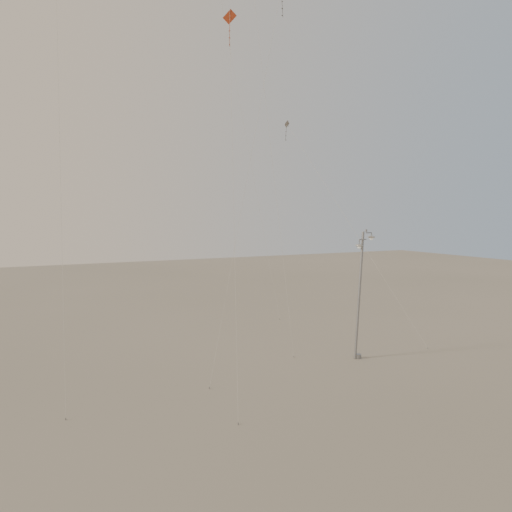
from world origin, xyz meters
name	(u,v)px	position (x,y,z in m)	size (l,w,h in m)	color
ground	(334,383)	(0.00, 0.00, 0.00)	(160.00, 160.00, 0.00)	gray
street_lamp	(360,290)	(4.61, 3.47, 4.79)	(1.62, 0.59, 8.99)	gray
kite_1	(268,63)	(-1.40, 5.85, 19.84)	(7.31, 4.70, 25.60)	#2F2B27
kite_3	(231,97)	(-6.03, 1.37, 16.30)	(2.32, 5.46, 21.31)	maroon
kite_4	(315,170)	(6.86, 12.67, 13.82)	(5.21, 12.89, 18.40)	#2F2B27
kite_5	(224,20)	(0.89, 18.29, 27.14)	(6.52, 2.19, 34.99)	#AD551C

